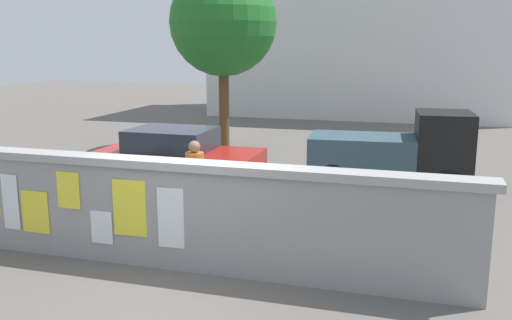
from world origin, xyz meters
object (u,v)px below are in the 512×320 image
at_px(motorcycle, 388,221).
at_px(bicycle_near, 69,209).
at_px(person_walking, 195,175).
at_px(tree_roadside, 223,23).
at_px(car_parked, 178,157).
at_px(auto_rickshaw_truck, 397,152).

relative_size(motorcycle, bicycle_near, 1.13).
bearing_deg(person_walking, motorcycle, -1.90).
xyz_separation_m(motorcycle, tree_roadside, (-5.79, 8.08, 3.54)).
distance_m(car_parked, tree_roadside, 6.34).
bearing_deg(bicycle_near, motorcycle, 6.56).
height_order(auto_rickshaw_truck, tree_roadside, tree_roadside).
bearing_deg(tree_roadside, person_walking, -73.89).
bearing_deg(motorcycle, tree_roadside, 125.64).
bearing_deg(car_parked, tree_roadside, 98.21).
height_order(car_parked, motorcycle, car_parked).
bearing_deg(car_parked, person_walking, -59.49).
xyz_separation_m(auto_rickshaw_truck, bicycle_near, (-5.64, -4.56, -0.54)).
distance_m(car_parked, bicycle_near, 3.44).
bearing_deg(auto_rickshaw_truck, car_parked, -166.42).
distance_m(bicycle_near, tree_roadside, 9.46).
bearing_deg(auto_rickshaw_truck, person_walking, -132.31).
xyz_separation_m(auto_rickshaw_truck, motorcycle, (0.05, -3.90, -0.44)).
xyz_separation_m(motorcycle, bicycle_near, (-5.68, -0.65, -0.10)).
bearing_deg(person_walking, car_parked, 120.51).
height_order(motorcycle, tree_roadside, tree_roadside).
bearing_deg(motorcycle, car_parked, 151.69).
bearing_deg(bicycle_near, car_parked, 78.77).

